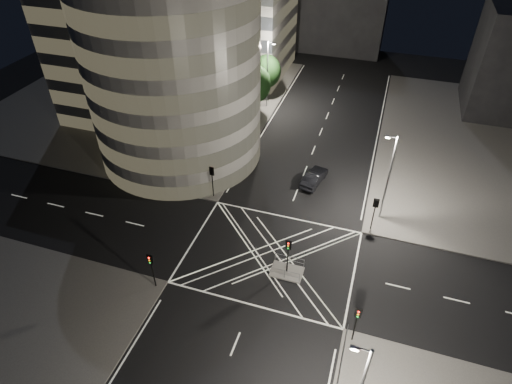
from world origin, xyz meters
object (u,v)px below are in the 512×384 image
(traffic_signal_fr, at_px, (375,208))
(sedan, at_px, (314,177))
(central_island, at_px, (287,272))
(traffic_signal_nl, at_px, (151,265))
(traffic_signal_island, at_px, (288,250))
(street_lamp_left_far, at_px, (268,73))
(traffic_signal_fl, at_px, (212,176))
(street_lamp_left_near, at_px, (223,132))
(street_lamp_right_far, at_px, (388,176))
(traffic_signal_nr, at_px, (357,319))

(traffic_signal_fr, height_order, sedan, traffic_signal_fr)
(central_island, relative_size, traffic_signal_nl, 0.75)
(traffic_signal_island, height_order, street_lamp_left_far, street_lamp_left_far)
(central_island, bearing_deg, traffic_signal_nl, -153.86)
(street_lamp_left_far, bearing_deg, traffic_signal_fl, -88.43)
(traffic_signal_island, xyz_separation_m, sedan, (-0.50, 14.46, -2.11))
(street_lamp_left_near, bearing_deg, sedan, 5.00)
(traffic_signal_nl, relative_size, street_lamp_left_far, 0.40)
(central_island, height_order, traffic_signal_fr, traffic_signal_fr)
(central_island, xyz_separation_m, traffic_signal_fl, (-10.80, 8.30, 2.84))
(central_island, height_order, street_lamp_right_far, street_lamp_right_far)
(street_lamp_left_far, bearing_deg, central_island, -70.05)
(traffic_signal_island, height_order, street_lamp_left_near, street_lamp_left_near)
(street_lamp_left_far, relative_size, street_lamp_right_far, 1.00)
(street_lamp_left_near, relative_size, street_lamp_left_far, 1.00)
(traffic_signal_fr, relative_size, traffic_signal_nr, 1.00)
(traffic_signal_fl, bearing_deg, street_lamp_left_near, 96.97)
(central_island, distance_m, street_lamp_right_far, 13.98)
(traffic_signal_nl, relative_size, traffic_signal_nr, 1.00)
(street_lamp_right_far, height_order, sedan, street_lamp_right_far)
(street_lamp_left_far, bearing_deg, traffic_signal_fr, -51.83)
(traffic_signal_fl, height_order, street_lamp_left_near, street_lamp_left_near)
(street_lamp_left_far, distance_m, sedan, 20.80)
(traffic_signal_nr, bearing_deg, traffic_signal_fl, 142.31)
(central_island, distance_m, traffic_signal_island, 2.84)
(traffic_signal_nl, relative_size, sedan, 0.82)
(traffic_signal_nl, xyz_separation_m, traffic_signal_fr, (17.60, 13.60, 0.00))
(traffic_signal_fr, bearing_deg, street_lamp_left_near, 164.08)
(traffic_signal_fr, distance_m, street_lamp_left_near, 19.14)
(street_lamp_left_near, height_order, street_lamp_left_far, same)
(traffic_signal_island, relative_size, sedan, 0.82)
(street_lamp_right_far, bearing_deg, traffic_signal_nr, -92.30)
(traffic_signal_island, relative_size, street_lamp_left_far, 0.40)
(traffic_signal_fl, distance_m, traffic_signal_fr, 17.60)
(street_lamp_right_far, distance_m, sedan, 10.05)
(traffic_signal_fr, bearing_deg, street_lamp_right_far, 73.89)
(street_lamp_right_far, bearing_deg, traffic_signal_fl, -173.12)
(street_lamp_left_near, bearing_deg, street_lamp_right_far, -9.03)
(street_lamp_left_near, height_order, sedan, street_lamp_left_near)
(traffic_signal_nl, bearing_deg, sedan, 62.46)
(traffic_signal_fr, relative_size, street_lamp_left_near, 0.40)
(central_island, xyz_separation_m, sedan, (-0.50, 14.46, 0.73))
(traffic_signal_fl, height_order, traffic_signal_nl, same)
(street_lamp_left_far, xyz_separation_m, sedan, (10.94, -17.04, -4.74))
(central_island, bearing_deg, street_lamp_right_far, 54.70)
(traffic_signal_island, bearing_deg, street_lamp_right_far, 54.70)
(street_lamp_right_far, bearing_deg, central_island, -125.30)
(central_island, bearing_deg, traffic_signal_fl, 142.46)
(traffic_signal_island, relative_size, street_lamp_left_near, 0.40)
(central_island, xyz_separation_m, street_lamp_right_far, (7.44, 10.50, 5.47))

